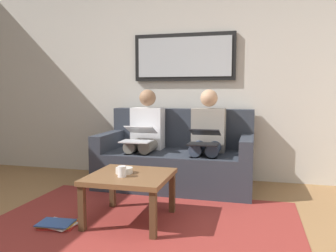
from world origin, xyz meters
name	(u,v)px	position (x,y,z in m)	size (l,w,h in m)	color
wall_rear	(185,77)	(0.00, -2.60, 1.30)	(6.00, 0.12, 2.60)	beige
area_rug	(143,224)	(0.00, -0.85, 0.00)	(2.60, 1.80, 0.01)	maroon
couch	(177,159)	(0.00, -2.12, 0.31)	(1.77, 0.90, 0.90)	#2D333D
framed_mirror	(184,57)	(0.00, -2.51, 1.55)	(1.30, 0.05, 0.59)	black
coffee_table	(130,181)	(0.13, -0.90, 0.36)	(0.67, 0.67, 0.41)	brown
cup	(122,171)	(0.16, -0.80, 0.46)	(0.07, 0.07, 0.09)	silver
bowl	(124,170)	(0.19, -0.92, 0.44)	(0.15, 0.15, 0.05)	beige
person_left	(207,136)	(-0.37, -2.05, 0.61)	(0.38, 0.58, 1.14)	gray
laptop_black	(204,137)	(-0.37, -1.81, 0.63)	(0.32, 0.36, 0.16)	black
person_right	(145,134)	(0.37, -2.05, 0.61)	(0.38, 0.58, 1.14)	silver
laptop_silver	(139,135)	(0.37, -1.82, 0.63)	(0.33, 0.39, 0.17)	silver
magazine_stack	(57,224)	(0.67, -0.62, 0.03)	(0.32, 0.27, 0.04)	red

